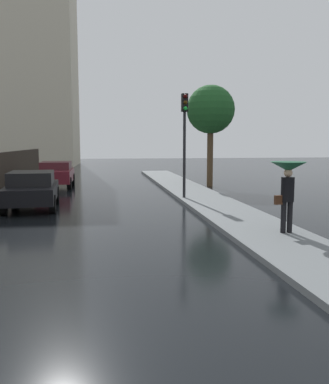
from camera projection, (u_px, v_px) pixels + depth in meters
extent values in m
plane|color=black|center=(37.00, 371.00, 4.61)|extent=(120.00, 120.00, 0.00)
cube|color=black|center=(32.00, 192.00, 15.90)|extent=(2.01, 4.24, 0.58)
cube|color=black|center=(31.00, 178.00, 15.77)|extent=(1.68, 2.13, 0.50)
cylinder|color=black|center=(53.00, 204.00, 14.77)|extent=(0.26, 0.67, 0.65)
cylinder|color=black|center=(3.00, 206.00, 14.43)|extent=(0.26, 0.67, 0.65)
cylinder|color=black|center=(56.00, 195.00, 17.43)|extent=(0.26, 0.67, 0.65)
cylinder|color=black|center=(15.00, 196.00, 17.10)|extent=(0.26, 0.67, 0.65)
cube|color=maroon|center=(56.00, 176.00, 23.13)|extent=(1.80, 3.87, 0.65)
cube|color=#461C22|center=(56.00, 166.00, 23.37)|extent=(1.58, 2.04, 0.42)
cylinder|color=black|center=(69.00, 183.00, 22.04)|extent=(0.22, 0.68, 0.68)
cylinder|color=black|center=(37.00, 184.00, 21.80)|extent=(0.22, 0.68, 0.68)
cylinder|color=black|center=(73.00, 179.00, 24.55)|extent=(0.22, 0.68, 0.68)
cylinder|color=black|center=(44.00, 180.00, 24.30)|extent=(0.22, 0.68, 0.68)
cylinder|color=black|center=(290.00, 217.00, 10.96)|extent=(0.14, 0.14, 0.83)
cylinder|color=black|center=(283.00, 217.00, 10.93)|extent=(0.14, 0.14, 0.83)
cylinder|color=black|center=(288.00, 189.00, 10.86)|extent=(0.34, 0.34, 0.64)
sphere|color=tan|center=(288.00, 173.00, 10.81)|extent=(0.22, 0.22, 0.22)
cube|color=#3F2314|center=(278.00, 200.00, 10.84)|extent=(0.20, 0.11, 0.24)
cylinder|color=#4C4C51|center=(288.00, 177.00, 10.82)|extent=(0.02, 0.02, 0.78)
cone|color=#144C2D|center=(288.00, 167.00, 10.79)|extent=(0.93, 0.93, 0.25)
cylinder|color=black|center=(184.00, 155.00, 17.80)|extent=(0.12, 0.12, 3.64)
cube|color=black|center=(185.00, 103.00, 17.54)|extent=(0.26, 0.26, 0.75)
sphere|color=#360503|center=(185.00, 96.00, 17.34)|extent=(0.17, 0.17, 0.17)
sphere|color=#392405|center=(185.00, 102.00, 17.37)|extent=(0.17, 0.17, 0.17)
sphere|color=green|center=(185.00, 108.00, 17.40)|extent=(0.17, 0.17, 0.17)
cylinder|color=#4C3823|center=(210.00, 157.00, 23.73)|extent=(0.34, 0.34, 3.39)
sphere|color=#1E5123|center=(211.00, 109.00, 23.42)|extent=(2.71, 2.71, 2.71)
cube|color=beige|center=(28.00, 53.00, 44.21)|extent=(9.85, 9.48, 23.76)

